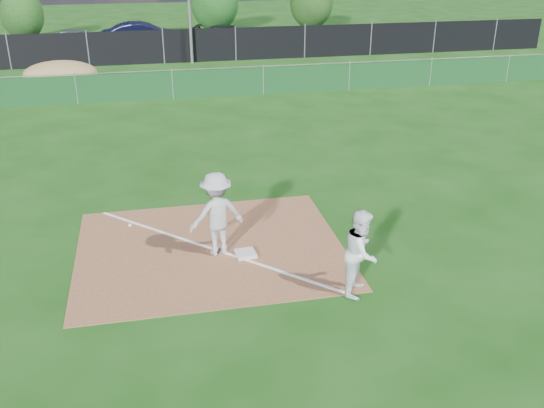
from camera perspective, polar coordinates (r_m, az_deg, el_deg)
The scene contains 16 objects.
ground at distance 22.30m, azimuth -8.49°, elevation 6.64°, with size 90.00×90.00×0.00m, color #12410D.
infield_dirt at distance 13.99m, azimuth -5.81°, elevation -4.20°, with size 6.00×5.00×0.02m, color brown.
foul_line at distance 13.98m, azimuth -5.81°, elevation -4.15°, with size 0.08×7.00×0.01m, color white.
green_fence at distance 26.97m, azimuth -9.35°, elevation 10.98°, with size 44.00×0.05×1.20m, color #103B19.
dirt_mound at distance 30.62m, azimuth -19.30°, elevation 11.50°, with size 3.38×2.60×1.17m, color olive.
black_fence at distance 34.76m, azimuth -10.18°, elevation 14.36°, with size 46.00×0.04×1.80m, color black.
parking_lot at distance 39.84m, azimuth -10.42°, elevation 14.26°, with size 46.00×9.00×0.01m, color black.
first_base at distance 13.61m, azimuth -2.49°, elevation -4.69°, with size 0.43×0.43×0.09m, color silver.
play_at_first at distance 13.36m, azimuth -5.24°, elevation -0.95°, with size 2.61×0.99×1.92m.
runner at distance 12.06m, azimuth 8.42°, elevation -4.51°, with size 0.87×0.68×1.79m, color white.
car_left at distance 39.79m, azimuth -17.76°, elevation 14.50°, with size 1.56×3.88×1.32m, color #B4B7BC.
car_mid at distance 39.10m, azimuth -12.00°, elevation 15.19°, with size 1.74×5.00×1.65m, color black.
car_right at distance 39.54m, azimuth -3.91°, elevation 15.48°, with size 1.83×4.51×1.31m, color black.
tree_left at distance 44.67m, azimuth -22.46°, elevation 16.13°, with size 2.76×2.76×3.28m.
tree_mid at distance 45.38m, azimuth -5.42°, elevation 18.35°, with size 3.39×3.39×4.02m.
tree_right at distance 46.59m, azimuth 3.74°, elevation 18.34°, with size 3.12×3.12×3.70m.
Camera 1 is at (-1.14, -11.26, 6.64)m, focal length 40.00 mm.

